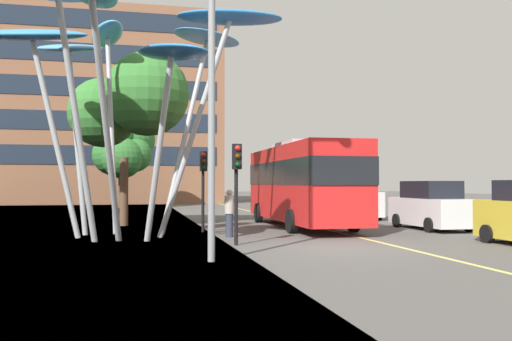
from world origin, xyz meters
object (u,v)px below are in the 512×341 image
red_bus (302,181)px  car_parked_far (354,200)px  traffic_light_kerb_near (237,172)px  pedestrian (229,213)px  traffic_light_kerb_far (203,173)px  street_lamp (224,44)px  car_parked_mid (431,207)px  leaf_sculpture (122,45)px

red_bus → car_parked_far: bearing=47.3°
traffic_light_kerb_near → pedestrian: size_ratio=1.85×
red_bus → traffic_light_kerb_far: (-4.64, -1.68, 0.28)m
traffic_light_kerb_far → street_lamp: 9.00m
traffic_light_kerb_near → traffic_light_kerb_far: traffic_light_kerb_far is taller
traffic_light_kerb_near → street_lamp: size_ratio=0.36×
traffic_light_kerb_near → street_lamp: (-0.95, -3.40, 3.15)m
pedestrian → car_parked_far: bearing=46.1°
traffic_light_kerb_far → car_parked_mid: 9.80m
leaf_sculpture → car_parked_mid: 14.24m
traffic_light_kerb_far → red_bus: bearing=19.9°
traffic_light_kerb_far → car_parked_mid: bearing=-3.9°
red_bus → street_lamp: street_lamp is taller
red_bus → street_lamp: 11.84m
leaf_sculpture → car_parked_far: bearing=33.4°
street_lamp → red_bus: bearing=63.1°
traffic_light_kerb_near → car_parked_mid: traffic_light_kerb_near is taller
pedestrian → car_parked_mid: bearing=9.9°
car_parked_far → street_lamp: (-9.69, -15.03, 4.41)m
traffic_light_kerb_far → car_parked_far: (9.19, 6.60, -1.29)m
traffic_light_kerb_far → car_parked_mid: size_ratio=0.72×
leaf_sculpture → car_parked_mid: bearing=4.1°
red_bus → leaf_sculpture: leaf_sculpture is taller
leaf_sculpture → street_lamp: (2.69, -6.86, -1.52)m
car_parked_far → red_bus: bearing=-132.7°
leaf_sculpture → pedestrian: size_ratio=6.88×
traffic_light_kerb_near → car_parked_mid: 10.30m
car_parked_far → traffic_light_kerb_far: bearing=-144.3°
car_parked_mid → red_bus: bearing=155.1°
red_bus → leaf_sculpture: 9.80m
traffic_light_kerb_near → street_lamp: 4.73m
traffic_light_kerb_near → traffic_light_kerb_far: (-0.45, 5.03, 0.03)m
leaf_sculpture → street_lamp: street_lamp is taller
car_parked_mid → pedestrian: (-8.99, -1.57, -0.10)m
leaf_sculpture → traffic_light_kerb_near: size_ratio=3.73×
pedestrian → leaf_sculpture: bearing=170.3°
leaf_sculpture → pedestrian: leaf_sculpture is taller
street_lamp → pedestrian: 7.81m
red_bus → car_parked_mid: 5.66m
red_bus → pedestrian: red_bus is taller
traffic_light_kerb_near → pedestrian: bearing=85.2°
red_bus → traffic_light_kerb_far: 4.94m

